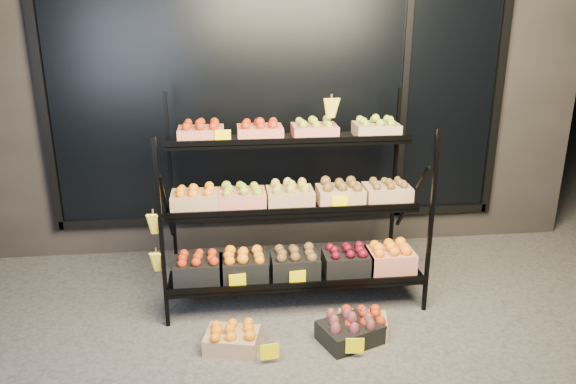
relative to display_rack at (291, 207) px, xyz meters
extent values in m
plane|color=#514F4C|center=(0.01, -0.60, -0.79)|extent=(24.00, 24.00, 0.00)
cube|color=#2D2826|center=(0.01, 2.00, 0.96)|extent=(6.00, 2.00, 3.50)
cube|color=black|center=(0.01, 0.98, 0.76)|extent=(4.20, 0.04, 2.40)
cube|color=black|center=(0.01, 0.96, -0.45)|extent=(4.30, 0.06, 0.08)
cube|color=black|center=(-2.14, 0.96, 0.76)|extent=(0.08, 0.06, 2.50)
cube|color=black|center=(2.16, 0.96, 0.76)|extent=(0.08, 0.06, 2.50)
cube|color=black|center=(1.21, 0.96, 0.76)|extent=(0.06, 0.06, 2.50)
cylinder|color=black|center=(1.56, 0.93, 0.26)|extent=(0.02, 0.02, 0.25)
cube|color=black|center=(-1.01, -0.42, -0.04)|extent=(0.03, 0.03, 1.50)
cube|color=black|center=(1.04, -0.42, -0.04)|extent=(0.03, 0.03, 1.50)
cube|color=black|center=(-1.01, 0.55, 0.04)|extent=(0.03, 0.03, 1.66)
cube|color=black|center=(1.04, 0.55, 0.04)|extent=(0.03, 0.03, 1.66)
cube|color=black|center=(0.01, -0.25, -0.52)|extent=(2.05, 0.42, 0.03)
cube|color=black|center=(0.01, -0.45, -0.49)|extent=(2.05, 0.02, 0.05)
cube|color=black|center=(0.01, 0.05, -0.02)|extent=(2.05, 0.40, 0.03)
cube|color=black|center=(0.01, -0.14, 0.01)|extent=(2.05, 0.02, 0.05)
cube|color=black|center=(0.01, 0.35, 0.48)|extent=(2.05, 0.40, 0.03)
cube|color=black|center=(0.01, 0.16, 0.51)|extent=(2.05, 0.02, 0.05)
cube|color=tan|center=(-0.72, 0.35, 0.55)|extent=(0.38, 0.28, 0.11)
ellipsoid|color=red|center=(-0.72, 0.35, 0.63)|extent=(0.32, 0.24, 0.07)
cube|color=tan|center=(-0.23, 0.35, 0.55)|extent=(0.38, 0.28, 0.11)
ellipsoid|color=red|center=(-0.23, 0.35, 0.63)|extent=(0.32, 0.24, 0.07)
cube|color=tan|center=(0.24, 0.35, 0.55)|extent=(0.38, 0.28, 0.11)
ellipsoid|color=#95B22C|center=(0.24, 0.35, 0.63)|extent=(0.32, 0.24, 0.07)
cube|color=tan|center=(0.78, 0.35, 0.55)|extent=(0.38, 0.28, 0.11)
ellipsoid|color=#95B22C|center=(0.78, 0.35, 0.63)|extent=(0.32, 0.24, 0.07)
cube|color=tan|center=(-0.78, 0.05, 0.06)|extent=(0.38, 0.28, 0.14)
ellipsoid|color=orange|center=(-0.78, 0.05, 0.16)|extent=(0.32, 0.24, 0.07)
cube|color=tan|center=(-0.40, 0.05, 0.06)|extent=(0.38, 0.28, 0.14)
ellipsoid|color=#95B22C|center=(-0.40, 0.05, 0.16)|extent=(0.32, 0.24, 0.07)
cube|color=tan|center=(0.00, 0.05, 0.06)|extent=(0.38, 0.28, 0.14)
ellipsoid|color=gold|center=(0.00, 0.05, 0.16)|extent=(0.32, 0.24, 0.07)
cube|color=tan|center=(0.42, 0.05, 0.06)|extent=(0.38, 0.28, 0.14)
ellipsoid|color=brown|center=(0.42, 0.05, 0.16)|extent=(0.32, 0.24, 0.07)
cube|color=tan|center=(0.82, 0.05, 0.06)|extent=(0.38, 0.28, 0.14)
ellipsoid|color=brown|center=(0.82, 0.05, 0.16)|extent=(0.32, 0.24, 0.07)
cube|color=black|center=(-0.77, -0.25, -0.42)|extent=(0.38, 0.28, 0.18)
ellipsoid|color=red|center=(-0.77, -0.25, -0.30)|extent=(0.32, 0.24, 0.07)
cube|color=black|center=(-0.41, -0.25, -0.42)|extent=(0.38, 0.28, 0.18)
ellipsoid|color=orange|center=(-0.41, -0.25, -0.30)|extent=(0.32, 0.24, 0.07)
cube|color=black|center=(0.00, -0.25, -0.42)|extent=(0.38, 0.28, 0.18)
ellipsoid|color=brown|center=(0.00, -0.25, -0.30)|extent=(0.32, 0.24, 0.07)
cube|color=black|center=(0.42, -0.25, -0.42)|extent=(0.38, 0.28, 0.18)
ellipsoid|color=#5C0615|center=(0.42, -0.25, -0.30)|extent=(0.32, 0.24, 0.07)
cube|color=tan|center=(0.78, -0.25, -0.42)|extent=(0.38, 0.28, 0.18)
ellipsoid|color=orange|center=(0.78, -0.25, -0.30)|extent=(0.32, 0.24, 0.07)
ellipsoid|color=yellow|center=(-1.06, -0.40, 0.15)|extent=(0.14, 0.08, 0.22)
ellipsoid|color=yellow|center=(-1.06, -0.40, -0.16)|extent=(0.14, 0.08, 0.22)
ellipsoid|color=yellow|center=(0.36, 0.25, 0.85)|extent=(0.14, 0.08, 0.22)
cube|color=#FFE300|center=(0.38, -0.10, 0.05)|extent=(0.13, 0.01, 0.12)
cube|color=#FFE300|center=(-0.54, 0.20, 0.55)|extent=(0.13, 0.01, 0.12)
cube|color=#FFE300|center=(-0.47, -0.40, -0.45)|extent=(0.13, 0.01, 0.12)
cube|color=#FFE300|center=(0.00, -0.40, -0.45)|extent=(0.13, 0.01, 0.12)
cube|color=#FFE300|center=(-0.27, -1.00, -0.73)|extent=(0.13, 0.01, 0.12)
cube|color=#FFE300|center=(0.33, -1.00, -0.73)|extent=(0.13, 0.01, 0.12)
cube|color=tan|center=(-0.52, -0.78, -0.72)|extent=(0.43, 0.36, 0.13)
ellipsoid|color=orange|center=(-0.52, -0.78, -0.63)|extent=(0.36, 0.30, 0.07)
cube|color=tan|center=(0.46, -0.70, -0.73)|extent=(0.41, 0.34, 0.12)
ellipsoid|color=red|center=(0.46, -0.70, -0.63)|extent=(0.35, 0.28, 0.07)
cube|color=black|center=(0.34, -0.79, -0.71)|extent=(0.52, 0.45, 0.15)
ellipsoid|color=brown|center=(0.34, -0.79, -0.61)|extent=(0.43, 0.38, 0.07)
camera|label=1|loc=(-0.53, -4.29, 1.59)|focal=35.00mm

